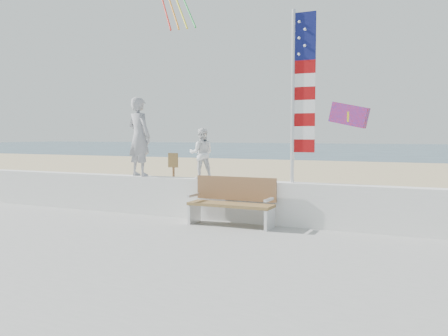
% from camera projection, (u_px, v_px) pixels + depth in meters
% --- Properties ---
extents(ground, '(220.00, 220.00, 0.00)m').
position_uv_depth(ground, '(173.00, 247.00, 8.71)').
color(ground, '#2D495A').
rests_on(ground, ground).
extents(sand, '(90.00, 40.00, 0.08)m').
position_uv_depth(sand, '(303.00, 192.00, 16.86)').
color(sand, tan).
rests_on(sand, ground).
extents(seawall, '(30.00, 0.35, 0.90)m').
position_uv_depth(seawall, '(220.00, 200.00, 10.48)').
color(seawall, white).
rests_on(seawall, boardwalk).
extents(adult, '(0.78, 0.62, 1.87)m').
position_uv_depth(adult, '(139.00, 137.00, 11.26)').
color(adult, '#98989D').
rests_on(adult, seawall).
extents(child, '(0.67, 0.62, 1.13)m').
position_uv_depth(child, '(202.00, 154.00, 10.59)').
color(child, white).
rests_on(child, seawall).
extents(bench, '(1.80, 0.57, 1.00)m').
position_uv_depth(bench, '(232.00, 201.00, 9.85)').
color(bench, olive).
rests_on(bench, boardwalk).
extents(flag, '(0.50, 0.08, 3.50)m').
position_uv_depth(flag, '(299.00, 89.00, 9.57)').
color(flag, silver).
rests_on(flag, seawall).
extents(parafoil_kite, '(1.00, 0.39, 0.67)m').
position_uv_depth(parafoil_kite, '(350.00, 115.00, 11.58)').
color(parafoil_kite, red).
rests_on(parafoil_kite, ground).
extents(sign, '(0.32, 0.07, 1.46)m').
position_uv_depth(sign, '(173.00, 173.00, 13.73)').
color(sign, brown).
rests_on(sign, sand).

